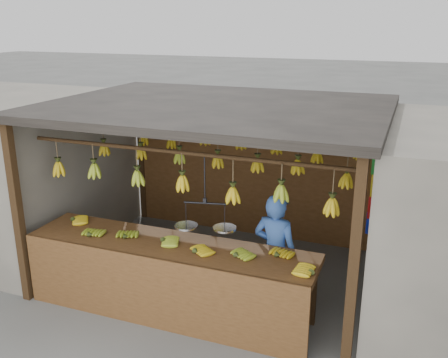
% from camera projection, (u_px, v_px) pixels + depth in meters
% --- Properties ---
extents(ground, '(80.00, 80.00, 0.00)m').
position_uv_depth(ground, '(216.00, 272.00, 7.07)').
color(ground, '#5B5B57').
extents(stall, '(4.30, 3.30, 2.40)m').
position_uv_depth(stall, '(225.00, 131.00, 6.76)').
color(stall, '#301E0F').
rests_on(stall, ground).
extents(neighbor_left, '(3.00, 3.00, 2.30)m').
position_uv_depth(neighbor_left, '(7.00, 169.00, 7.95)').
color(neighbor_left, slate).
rests_on(neighbor_left, ground).
extents(counter, '(3.60, 0.80, 0.96)m').
position_uv_depth(counter, '(166.00, 263.00, 5.80)').
color(counter, '#58371A').
rests_on(counter, ground).
extents(hanging_bananas, '(3.63, 2.24, 0.40)m').
position_uv_depth(hanging_bananas, '(216.00, 162.00, 6.57)').
color(hanging_bananas, gold).
rests_on(hanging_bananas, ground).
extents(balance_scale, '(0.70, 0.36, 0.88)m').
position_uv_depth(balance_scale, '(205.00, 223.00, 5.73)').
color(balance_scale, black).
rests_on(balance_scale, ground).
extents(vendor, '(0.60, 0.44, 1.50)m').
position_uv_depth(vendor, '(275.00, 253.00, 5.96)').
color(vendor, '#3359A5').
rests_on(vendor, ground).
extents(bag_bundles, '(0.08, 0.26, 1.26)m').
position_uv_depth(bag_bundles, '(373.00, 193.00, 7.30)').
color(bag_bundles, '#199926').
rests_on(bag_bundles, ground).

